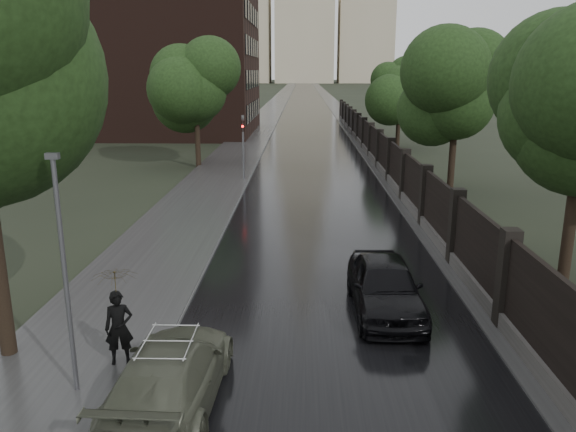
# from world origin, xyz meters

# --- Properties ---
(road) EXTENTS (8.00, 420.00, 0.02)m
(road) POSITION_xyz_m (0.00, 190.00, 0.01)
(road) COLOR black
(road) RESTS_ON ground
(sidewalk_left) EXTENTS (4.00, 420.00, 0.16)m
(sidewalk_left) POSITION_xyz_m (-6.00, 190.00, 0.08)
(sidewalk_left) COLOR #2D2D2D
(sidewalk_left) RESTS_ON ground
(verge_right) EXTENTS (3.00, 420.00, 0.08)m
(verge_right) POSITION_xyz_m (5.50, 190.00, 0.04)
(verge_right) COLOR #2D2D2D
(verge_right) RESTS_ON ground
(fence_right) EXTENTS (0.45, 75.72, 2.70)m
(fence_right) POSITION_xyz_m (4.60, 32.01, 1.01)
(fence_right) COLOR #383533
(fence_right) RESTS_ON ground
(tree_left_far) EXTENTS (4.25, 4.25, 7.39)m
(tree_left_far) POSITION_xyz_m (-8.00, 30.00, 5.24)
(tree_left_far) COLOR black
(tree_left_far) RESTS_ON ground
(tree_right_b) EXTENTS (4.08, 4.08, 7.01)m
(tree_right_b) POSITION_xyz_m (7.50, 22.00, 4.95)
(tree_right_b) COLOR black
(tree_right_b) RESTS_ON ground
(tree_right_c) EXTENTS (4.08, 4.08, 7.01)m
(tree_right_c) POSITION_xyz_m (7.50, 40.00, 4.95)
(tree_right_c) COLOR black
(tree_right_c) RESTS_ON ground
(lamp_post) EXTENTS (0.25, 0.12, 5.11)m
(lamp_post) POSITION_xyz_m (-5.40, 1.50, 2.67)
(lamp_post) COLOR #59595E
(lamp_post) RESTS_ON ground
(traffic_light) EXTENTS (0.16, 0.32, 4.00)m
(traffic_light) POSITION_xyz_m (-4.30, 24.99, 2.40)
(traffic_light) COLOR #59595E
(traffic_light) RESTS_ON ground
(brick_building) EXTENTS (24.00, 18.00, 20.00)m
(brick_building) POSITION_xyz_m (-18.00, 52.00, 10.00)
(brick_building) COLOR black
(brick_building) RESTS_ON ground
(stalinist_tower) EXTENTS (92.00, 30.00, 159.00)m
(stalinist_tower) POSITION_xyz_m (0.00, 300.00, 38.38)
(stalinist_tower) COLOR tan
(stalinist_tower) RESTS_ON ground
(volga_sedan) EXTENTS (2.14, 4.88, 1.39)m
(volga_sedan) POSITION_xyz_m (-3.34, 1.18, 0.70)
(volga_sedan) COLOR #4E5241
(volga_sedan) RESTS_ON ground
(car_right_near) EXTENTS (1.94, 4.63, 1.57)m
(car_right_near) POSITION_xyz_m (1.60, 5.90, 0.78)
(car_right_near) COLOR black
(car_right_near) RESTS_ON ground
(pedestrian_umbrella) EXTENTS (1.23, 1.25, 2.68)m
(pedestrian_umbrella) POSITION_xyz_m (-4.81, 2.62, 1.95)
(pedestrian_umbrella) COLOR black
(pedestrian_umbrella) RESTS_ON sidewalk_left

